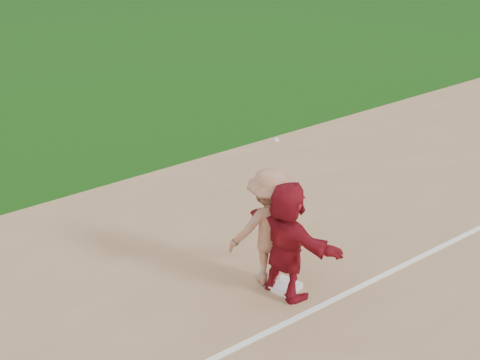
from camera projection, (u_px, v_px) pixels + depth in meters
ground at (290, 281)px, 10.19m from camera, size 160.00×160.00×0.00m
foul_line at (322, 305)px, 9.60m from camera, size 60.00×0.10×0.01m
first_base at (286, 287)px, 9.95m from camera, size 0.53×0.53×0.09m
base_runner at (287, 241)px, 9.43m from camera, size 0.88×1.95×2.03m
first_base_play at (269, 228)px, 9.73m from camera, size 1.52×1.19×2.57m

